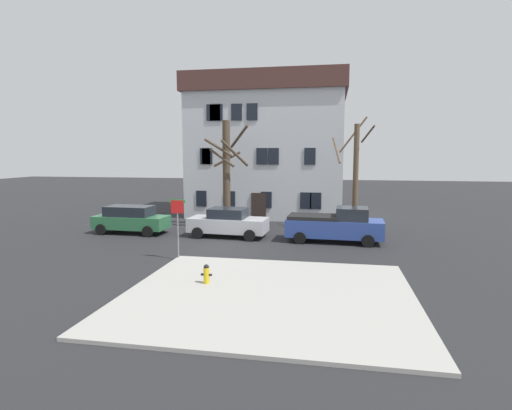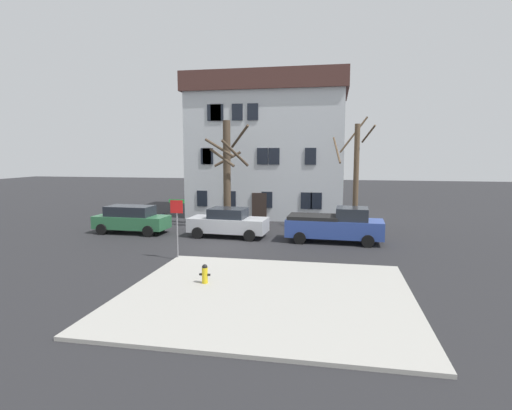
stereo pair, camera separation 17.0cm
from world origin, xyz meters
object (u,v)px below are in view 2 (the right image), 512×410
building_main (269,146)px  car_green_wagon (131,219)px  tree_bare_mid (355,174)px  street_sign_pole (177,218)px  car_silver_sedan (228,222)px  bicycle_leaning (157,218)px  pickup_truck_blue (335,225)px  fire_hydrant (205,273)px  tree_bare_near (227,170)px

building_main → car_green_wagon: building_main is taller
tree_bare_mid → street_sign_pole: bearing=-133.9°
car_silver_sedan → bicycle_leaning: car_silver_sedan is taller
tree_bare_mid → street_sign_pole: tree_bare_mid is taller
car_green_wagon → pickup_truck_blue: pickup_truck_blue is taller
car_green_wagon → fire_hydrant: bearing=-49.7°
car_silver_sedan → fire_hydrant: car_silver_sedan is taller
street_sign_pole → tree_bare_mid: bearing=46.1°
pickup_truck_blue → street_sign_pole: street_sign_pole is taller
tree_bare_near → car_green_wagon: size_ratio=1.55×
car_green_wagon → fire_hydrant: size_ratio=6.38×
tree_bare_mid → pickup_truck_blue: tree_bare_mid is taller
car_silver_sedan → fire_hydrant: bearing=-80.7°
car_green_wagon → bicycle_leaning: car_green_wagon is taller
tree_bare_mid → building_main: bearing=133.6°
building_main → street_sign_pole: bearing=-96.7°
street_sign_pole → pickup_truck_blue: bearing=36.4°
car_green_wagon → car_silver_sedan: car_silver_sedan is taller
tree_bare_near → fire_hydrant: size_ratio=9.86×
tree_bare_near → fire_hydrant: (2.42, -12.54, -3.36)m
car_green_wagon → car_silver_sedan: 6.30m
tree_bare_near → car_silver_sedan: tree_bare_near is taller
tree_bare_mid → car_green_wagon: (-13.81, -3.14, -2.81)m
tree_bare_near → street_sign_pole: tree_bare_near is taller
fire_hydrant → bicycle_leaning: size_ratio=0.42×
tree_bare_near → fire_hydrant: 13.21m
pickup_truck_blue → street_sign_pole: bearing=-143.6°
car_silver_sedan → street_sign_pole: size_ratio=1.67×
pickup_truck_blue → fire_hydrant: pickup_truck_blue is taller
building_main → car_silver_sedan: size_ratio=2.61×
pickup_truck_blue → car_silver_sedan: bearing=177.3°
tree_bare_near → street_sign_pole: (-0.07, -9.00, -1.86)m
fire_hydrant → bicycle_leaning: 15.21m
fire_hydrant → street_sign_pole: bearing=125.1°
car_green_wagon → street_sign_pole: bearing=-46.8°
building_main → pickup_truck_blue: (5.45, -10.41, -4.63)m
pickup_truck_blue → street_sign_pole: 9.13m
tree_bare_mid → fire_hydrant: bearing=-115.9°
car_green_wagon → car_silver_sedan: size_ratio=0.97×
building_main → pickup_truck_blue: size_ratio=2.28×
tree_bare_mid → tree_bare_near: bearing=178.7°
tree_bare_near → tree_bare_mid: tree_bare_mid is taller
car_green_wagon → pickup_truck_blue: (12.63, -0.29, 0.07)m
pickup_truck_blue → fire_hydrant: 10.14m
building_main → tree_bare_near: building_main is taller
building_main → fire_hydrant: (0.64, -19.32, -5.10)m
building_main → tree_bare_near: (-1.79, -6.79, -1.74)m
bicycle_leaning → fire_hydrant: bearing=-59.1°
building_main → bicycle_leaning: bearing=-138.8°
street_sign_pole → bicycle_leaning: 11.02m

